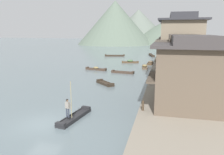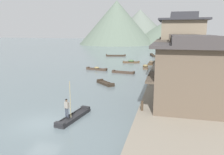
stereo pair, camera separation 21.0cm
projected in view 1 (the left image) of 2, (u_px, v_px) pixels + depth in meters
ground_plane at (43, 124)px, 18.02m from camera, size 400.00×400.00×0.00m
riverbank_right at (202, 68)px, 42.78m from camera, size 18.00×110.00×0.84m
boat_foreground_poled at (75, 117)px, 18.98m from camera, size 1.56×4.46×0.44m
boatman_person at (68, 106)px, 17.83m from camera, size 0.57×0.29×3.04m
boat_moored_nearest at (96, 69)px, 42.56m from camera, size 4.29×1.58×0.65m
boat_moored_second at (130, 62)px, 52.19m from camera, size 4.02×1.87×0.73m
boat_moored_third at (123, 72)px, 39.51m from camera, size 4.18×1.61×0.42m
boat_moored_far at (115, 56)px, 65.72m from camera, size 5.87×2.30×0.56m
boat_midriver_drifting at (105, 83)px, 31.19m from camera, size 3.13×3.11×0.45m
boat_midriver_upstream at (152, 55)px, 66.44m from camera, size 2.21×5.71×0.54m
boat_upstream_distant at (145, 67)px, 45.00m from camera, size 1.45×4.13×0.71m
boat_crossing_west at (150, 63)px, 50.08m from camera, size 1.31×3.60×0.78m
house_waterfront_nearest at (192, 74)px, 18.44m from camera, size 6.87×5.61×6.14m
house_waterfront_second at (181, 64)px, 24.03m from camera, size 5.92×6.46×6.14m
house_waterfront_tall at (180, 47)px, 31.29m from camera, size 6.43×8.36×8.74m
house_waterfront_narrow at (176, 52)px, 38.39m from camera, size 5.87×6.82×6.14m
house_waterfront_far at (178, 42)px, 43.76m from camera, size 7.06×5.49×8.74m
house_waterfront_end at (176, 47)px, 49.31m from camera, size 6.87×6.54×6.14m
mooring_post_dock_near at (143, 106)px, 18.54m from camera, size 0.20×0.20×0.82m
mooring_post_dock_mid at (152, 78)px, 29.84m from camera, size 0.20×0.20×0.73m
mooring_post_dock_far at (156, 65)px, 40.61m from camera, size 0.20×0.20×0.87m
hill_far_west at (172, 30)px, 134.25m from camera, size 54.55×54.55×15.64m
hill_far_centre at (138, 26)px, 145.33m from camera, size 44.02×44.02×20.86m
hill_far_east at (115, 23)px, 123.54m from camera, size 41.61×41.61×23.58m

